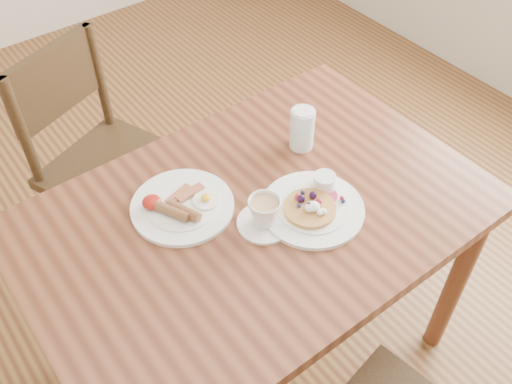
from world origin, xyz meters
The scene contains 7 objects.
ground centered at (0.00, 0.00, 0.00)m, with size 5.00×5.00×0.00m, color #572E19.
dining_table centered at (0.00, 0.00, 0.65)m, with size 1.20×0.80×0.75m.
chair_far centered at (-0.13, 0.72, 0.49)m, with size 0.54×0.54×0.88m.
pancake_plate centered at (0.12, -0.08, 0.76)m, with size 0.27×0.27×0.06m.
breakfast_plate centered at (-0.15, 0.12, 0.76)m, with size 0.27×0.27×0.04m.
teacup_saucer centered at (-0.01, -0.05, 0.79)m, with size 0.14×0.14×0.09m.
water_glass centered at (0.26, 0.12, 0.81)m, with size 0.07×0.07×0.12m, color silver.
Camera 1 is at (-0.60, -0.79, 1.85)m, focal length 40.00 mm.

